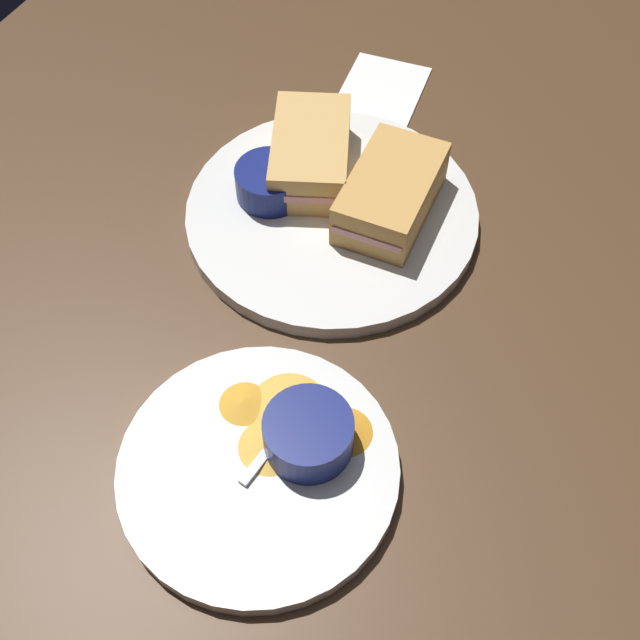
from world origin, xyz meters
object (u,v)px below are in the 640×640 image
object	(u,v)px
ramekin_light_gravy	(308,433)
spoon_by_gravy_ramekin	(293,418)
sandwich_half_near	(391,193)
sandwich_half_far	(311,153)
spoon_by_dark_ramekin	(319,209)
ramekin_dark_sauce	(270,181)
plate_sandwich_main	(334,212)
plate_chips_companion	(259,469)

from	to	relation	value
ramekin_light_gravy	spoon_by_gravy_ramekin	bearing A→B (deg)	-123.14
spoon_by_gravy_ramekin	sandwich_half_near	bearing A→B (deg)	-175.55
sandwich_half_far	ramekin_light_gravy	distance (cm)	31.47
sandwich_half_far	ramekin_light_gravy	size ratio (longest dim) A/B	2.04
sandwich_half_near	spoon_by_dark_ramekin	world-z (taller)	sandwich_half_near
ramekin_dark_sauce	ramekin_light_gravy	size ratio (longest dim) A/B	0.94
ramekin_light_gravy	spoon_by_dark_ramekin	bearing A→B (deg)	-156.37
plate_sandwich_main	ramekin_light_gravy	bearing A→B (deg)	20.60
sandwich_half_far	plate_chips_companion	bearing A→B (deg)	18.68
plate_sandwich_main	ramekin_dark_sauce	xyz separation A→B (cm)	(1.28, -6.47, 2.62)
sandwich_half_near	plate_chips_companion	size ratio (longest dim) A/B	0.59
plate_sandwich_main	spoon_by_dark_ramekin	distance (cm)	1.98
plate_chips_companion	ramekin_dark_sauce	bearing A→B (deg)	-154.35
ramekin_dark_sauce	spoon_by_dark_ramekin	world-z (taller)	ramekin_dark_sauce
sandwich_half_near	ramekin_light_gravy	world-z (taller)	sandwich_half_near
sandwich_half_far	spoon_by_dark_ramekin	world-z (taller)	sandwich_half_far
spoon_by_gravy_ramekin	plate_sandwich_main	bearing A→B (deg)	-162.91
plate_sandwich_main	spoon_by_gravy_ramekin	distance (cm)	24.53
plate_sandwich_main	sandwich_half_far	world-z (taller)	sandwich_half_far
plate_sandwich_main	ramekin_dark_sauce	size ratio (longest dim) A/B	4.26
sandwich_half_near	spoon_by_gravy_ramekin	distance (cm)	25.50
sandwich_half_far	ramekin_dark_sauce	size ratio (longest dim) A/B	2.17
ramekin_light_gravy	spoon_by_gravy_ramekin	xyz separation A→B (cm)	(-1.39, -2.12, -1.57)
spoon_by_dark_ramekin	ramekin_light_gravy	xyz separation A→B (cm)	(23.53, 10.30, 1.57)
ramekin_light_gravy	spoon_by_gravy_ramekin	distance (cm)	2.98
spoon_by_gravy_ramekin	ramekin_light_gravy	bearing A→B (deg)	56.86
plate_sandwich_main	ramekin_light_gravy	world-z (taller)	ramekin_light_gravy
sandwich_half_far	ramekin_dark_sauce	bearing A→B (deg)	-24.36
plate_chips_companion	ramekin_light_gravy	bearing A→B (deg)	140.19
sandwich_half_near	plate_chips_companion	world-z (taller)	sandwich_half_near
ramekin_dark_sauce	plate_chips_companion	xyz separation A→B (cm)	(26.95, 12.95, -2.62)
spoon_by_gravy_ramekin	sandwich_half_far	bearing A→B (deg)	-156.96
plate_sandwich_main	spoon_by_dark_ramekin	size ratio (longest dim) A/B	2.98
sandwich_half_near	sandwich_half_far	bearing A→B (deg)	-99.83
plate_sandwich_main	ramekin_dark_sauce	bearing A→B (deg)	-78.83
plate_chips_companion	spoon_by_gravy_ramekin	bearing A→B (deg)	171.35
sandwich_half_near	spoon_by_dark_ramekin	distance (cm)	7.27
sandwich_half_near	ramekin_dark_sauce	bearing A→B (deg)	-74.71
plate_sandwich_main	sandwich_half_far	xyz separation A→B (cm)	(-3.57, -4.28, 3.20)
spoon_by_dark_ramekin	sandwich_half_far	bearing A→B (deg)	-145.70
plate_chips_companion	sandwich_half_far	bearing A→B (deg)	-161.32
sandwich_half_near	sandwich_half_far	xyz separation A→B (cm)	(-1.65, -9.51, 0.00)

